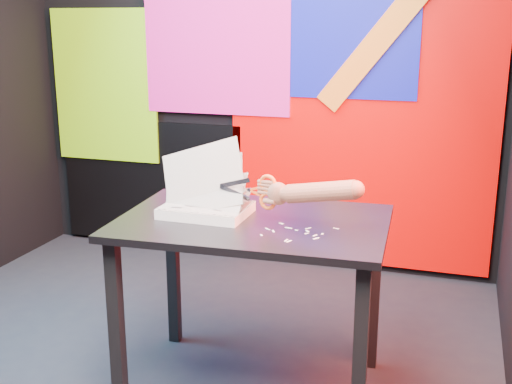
% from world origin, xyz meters
% --- Properties ---
extents(room, '(3.01, 3.01, 2.71)m').
position_xyz_m(room, '(0.00, 0.00, 1.35)').
color(room, black).
rests_on(room, ground).
extents(backdrop, '(2.88, 0.05, 2.08)m').
position_xyz_m(backdrop, '(0.06, 1.46, 0.96)').
color(backdrop, '#E00200').
rests_on(backdrop, ground).
extents(work_table, '(1.11, 0.77, 0.75)m').
position_xyz_m(work_table, '(0.46, 0.01, 0.65)').
color(work_table, black).
rests_on(work_table, ground).
extents(printout_stack, '(0.40, 0.26, 0.33)m').
position_xyz_m(printout_stack, '(0.26, 0.01, 0.78)').
color(printout_stack, silver).
rests_on(printout_stack, work_table).
extents(scissors, '(0.25, 0.05, 0.14)m').
position_xyz_m(scissors, '(0.51, -0.02, 0.88)').
color(scissors, '#A9B0BD').
rests_on(scissors, printout_stack).
extents(hand_forearm, '(0.42, 0.12, 0.14)m').
position_xyz_m(hand_forearm, '(0.72, -0.05, 0.90)').
color(hand_forearm, '#A0563F').
rests_on(hand_forearm, work_table).
extents(paper_clippings, '(0.27, 0.22, 0.00)m').
position_xyz_m(paper_clippings, '(0.67, -0.10, 0.75)').
color(paper_clippings, silver).
rests_on(paper_clippings, work_table).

